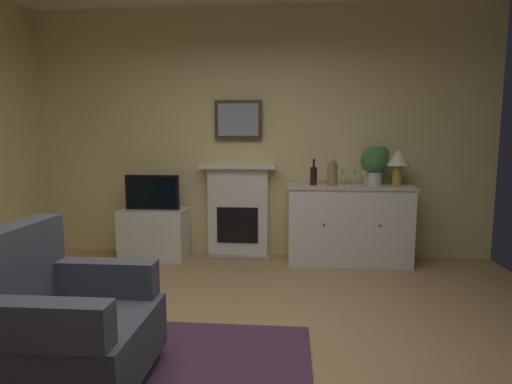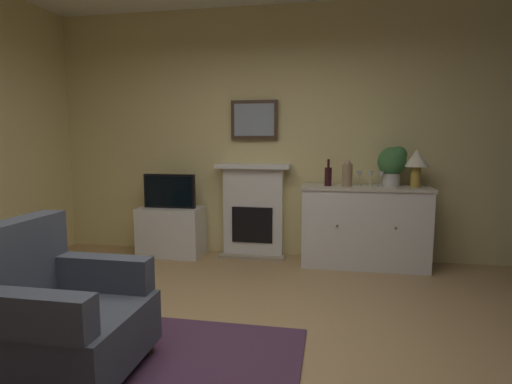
% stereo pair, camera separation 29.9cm
% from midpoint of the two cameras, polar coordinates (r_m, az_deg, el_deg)
% --- Properties ---
extents(ground_plane, '(5.45, 5.10, 0.10)m').
position_cam_midpoint_polar(ground_plane, '(2.77, -2.52, -23.86)').
color(ground_plane, tan).
rests_on(ground_plane, ground).
extents(wall_rear, '(5.45, 0.06, 2.90)m').
position_cam_midpoint_polar(wall_rear, '(4.85, 4.26, 8.12)').
color(wall_rear, '#EAD68C').
rests_on(wall_rear, ground_plane).
extents(fireplace_unit, '(0.87, 0.30, 1.10)m').
position_cam_midpoint_polar(fireplace_unit, '(4.83, 1.43, -2.60)').
color(fireplace_unit, white).
rests_on(fireplace_unit, ground_plane).
extents(framed_picture, '(0.55, 0.04, 0.45)m').
position_cam_midpoint_polar(framed_picture, '(4.81, 1.55, 10.07)').
color(framed_picture, '#473323').
extents(sideboard_cabinet, '(1.36, 0.49, 0.88)m').
position_cam_midpoint_polar(sideboard_cabinet, '(4.64, 16.72, -4.65)').
color(sideboard_cabinet, white).
rests_on(sideboard_cabinet, ground_plane).
extents(table_lamp, '(0.26, 0.26, 0.40)m').
position_cam_midpoint_polar(table_lamp, '(4.63, 23.30, 4.02)').
color(table_lamp, '#B79338').
rests_on(table_lamp, sideboard_cabinet).
extents(wine_bottle, '(0.08, 0.08, 0.29)m').
position_cam_midpoint_polar(wine_bottle, '(4.52, 11.95, 2.20)').
color(wine_bottle, '#331419').
rests_on(wine_bottle, sideboard_cabinet).
extents(wine_glass_left, '(0.07, 0.07, 0.16)m').
position_cam_midpoint_polar(wine_glass_left, '(4.58, 16.12, 2.32)').
color(wine_glass_left, silver).
rests_on(wine_glass_left, sideboard_cabinet).
extents(wine_glass_center, '(0.07, 0.07, 0.16)m').
position_cam_midpoint_polar(wine_glass_center, '(4.57, 17.52, 2.25)').
color(wine_glass_center, silver).
rests_on(wine_glass_center, sideboard_cabinet).
extents(wine_glass_right, '(0.07, 0.07, 0.16)m').
position_cam_midpoint_polar(wine_glass_right, '(4.55, 18.94, 2.18)').
color(wine_glass_right, silver).
rests_on(wine_glass_right, sideboard_cabinet).
extents(vase_decorative, '(0.11, 0.11, 0.28)m').
position_cam_midpoint_polar(vase_decorative, '(4.49, 14.52, 2.51)').
color(vase_decorative, '#9E7F5B').
rests_on(vase_decorative, sideboard_cabinet).
extents(tv_cabinet, '(0.75, 0.42, 0.58)m').
position_cam_midpoint_polar(tv_cabinet, '(4.98, -10.09, -5.45)').
color(tv_cabinet, white).
rests_on(tv_cabinet, ground_plane).
extents(tv_set, '(0.62, 0.07, 0.40)m').
position_cam_midpoint_polar(tv_set, '(4.87, -10.32, 0.12)').
color(tv_set, black).
rests_on(tv_set, tv_cabinet).
extents(potted_plant_small, '(0.30, 0.30, 0.43)m').
position_cam_midpoint_polar(potted_plant_small, '(4.64, 20.38, 3.88)').
color(potted_plant_small, beige).
rests_on(potted_plant_small, sideboard_cabinet).
extents(armchair, '(0.81, 0.78, 0.92)m').
position_cam_midpoint_polar(armchair, '(2.64, -23.06, -15.55)').
color(armchair, '#474C56').
rests_on(armchair, ground_plane).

